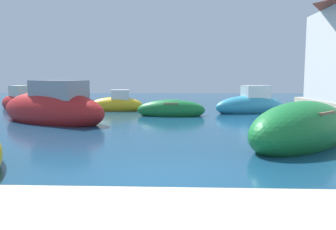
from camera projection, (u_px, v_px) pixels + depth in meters
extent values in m
plane|color=navy|center=(162.00, 179.00, 6.93)|extent=(80.00, 80.00, 0.00)
ellipsoid|color=#197233|center=(171.00, 110.00, 18.54)|extent=(3.79, 1.32, 1.16)
cube|color=brown|center=(171.00, 103.00, 18.49)|extent=(0.76, 1.04, 0.08)
ellipsoid|color=#B21E1E|center=(18.00, 104.00, 22.54)|extent=(3.66, 3.27, 1.32)
cube|color=beige|center=(19.00, 92.00, 22.27)|extent=(1.60, 1.51, 0.84)
ellipsoid|color=#B21E1E|center=(52.00, 111.00, 15.77)|extent=(6.59, 4.87, 1.93)
cube|color=gray|center=(58.00, 90.00, 15.40)|extent=(2.96, 2.42, 0.87)
ellipsoid|color=#197233|center=(301.00, 130.00, 10.37)|extent=(5.01, 5.05, 1.79)
cube|color=brown|center=(302.00, 111.00, 10.31)|extent=(1.85, 1.85, 0.08)
ellipsoid|color=gold|center=(116.00, 106.00, 21.45)|extent=(3.65, 1.86, 1.14)
cube|color=white|center=(120.00, 95.00, 21.41)|extent=(1.26, 0.98, 0.69)
ellipsoid|color=teal|center=(250.00, 106.00, 20.22)|extent=(4.91, 3.24, 1.35)
cube|color=white|center=(256.00, 93.00, 20.26)|extent=(1.85, 1.43, 0.87)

